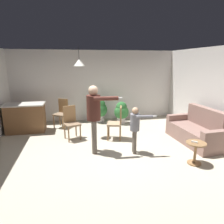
{
  "coord_description": "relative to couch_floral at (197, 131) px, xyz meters",
  "views": [
    {
      "loc": [
        -0.84,
        -4.61,
        2.28
      ],
      "look_at": [
        0.11,
        0.32,
        1.0
      ],
      "focal_mm": 31.88,
      "sensor_mm": 36.0,
      "label": 1
    }
  ],
  "objects": [
    {
      "name": "spare_remote_on_table",
      "position": [
        -0.84,
        -1.14,
        0.21
      ],
      "size": [
        0.12,
        0.12,
        0.04
      ],
      "primitive_type": "cube",
      "rotation": [
        0.0,
        0.0,
        0.76
      ],
      "color": "white",
      "rests_on": "side_table_by_couch"
    },
    {
      "name": "ground",
      "position": [
        -2.59,
        -0.23,
        -0.33
      ],
      "size": [
        7.68,
        7.68,
        0.0
      ],
      "primitive_type": "plane",
      "color": "#B2A893"
    },
    {
      "name": "couch_floral",
      "position": [
        0.0,
        0.0,
        0.0
      ],
      "size": [
        0.97,
        1.85,
        1.0
      ],
      "rotation": [
        0.0,
        0.0,
        1.64
      ],
      "color": "#8C6B60",
      "rests_on": "ground"
    },
    {
      "name": "dining_chair_by_counter",
      "position": [
        -3.55,
        0.97,
        0.21
      ],
      "size": [
        0.54,
        0.54,
        1.0
      ],
      "rotation": [
        0.0,
        0.0,
        3.49
      ],
      "color": "olive",
      "rests_on": "ground"
    },
    {
      "name": "potted_plant_corner",
      "position": [
        -1.71,
        2.18,
        0.13
      ],
      "size": [
        0.54,
        0.54,
        0.83
      ],
      "color": "#B7B2AD",
      "rests_on": "ground"
    },
    {
      "name": "side_table_by_couch",
      "position": [
        -0.79,
        -1.14,
        -0.0
      ],
      "size": [
        0.44,
        0.44,
        0.52
      ],
      "color": "olive",
      "rests_on": "ground"
    },
    {
      "name": "wall_back",
      "position": [
        -2.59,
        2.97,
        1.02
      ],
      "size": [
        6.4,
        0.1,
        2.7
      ],
      "primitive_type": "cube",
      "color": "silver",
      "rests_on": "ground"
    },
    {
      "name": "dining_chair_near_wall",
      "position": [
        -2.22,
        0.68,
        0.21
      ],
      "size": [
        0.51,
        0.51,
        1.0
      ],
      "rotation": [
        0.0,
        0.0,
        1.31
      ],
      "color": "olive",
      "rests_on": "ground"
    },
    {
      "name": "kitchen_counter",
      "position": [
        -5.04,
        1.88,
        0.15
      ],
      "size": [
        1.26,
        0.66,
        0.95
      ],
      "color": "brown",
      "rests_on": "ground"
    },
    {
      "name": "ceiling_light_pendant",
      "position": [
        -3.24,
        1.17,
        1.92
      ],
      "size": [
        0.32,
        0.32,
        0.55
      ],
      "color": "silver"
    },
    {
      "name": "person_child",
      "position": [
        -1.97,
        -0.33,
        0.41
      ],
      "size": [
        0.6,
        0.39,
        1.19
      ],
      "rotation": [
        0.0,
        0.0,
        -1.68
      ],
      "color": "#60564C",
      "rests_on": "ground"
    },
    {
      "name": "person_adult",
      "position": [
        -2.96,
        -0.1,
        0.74
      ],
      "size": [
        0.84,
        0.54,
        1.72
      ],
      "rotation": [
        0.0,
        0.0,
        -1.63
      ],
      "color": "#60564C",
      "rests_on": "ground"
    },
    {
      "name": "dining_chair_centre_back",
      "position": [
        -3.88,
        2.18,
        0.21
      ],
      "size": [
        0.58,
        0.58,
        1.0
      ],
      "rotation": [
        0.0,
        0.0,
        2.6
      ],
      "color": "olive",
      "rests_on": "ground"
    },
    {
      "name": "potted_plant_by_wall",
      "position": [
        -2.5,
        2.53,
        0.17
      ],
      "size": [
        0.59,
        0.59,
        0.91
      ],
      "color": "#B7B2AD",
      "rests_on": "ground"
    }
  ]
}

